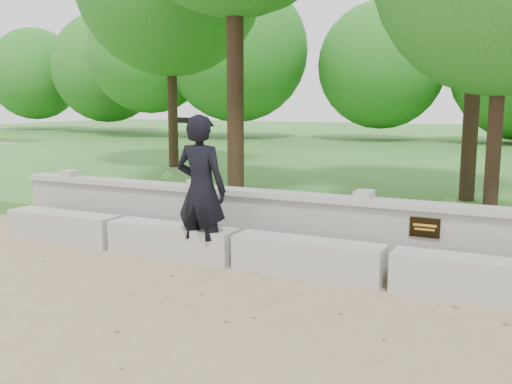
# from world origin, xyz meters

# --- Properties ---
(ground) EXTENTS (80.00, 80.00, 0.00)m
(ground) POSITION_xyz_m (0.00, 0.00, 0.00)
(ground) COLOR tan
(ground) RESTS_ON ground
(lawn) EXTENTS (40.00, 22.00, 0.25)m
(lawn) POSITION_xyz_m (0.00, 14.00, 0.12)
(lawn) COLOR #3B6A26
(lawn) RESTS_ON ground
(concrete_bench) EXTENTS (11.90, 0.45, 0.45)m
(concrete_bench) POSITION_xyz_m (0.00, 1.90, 0.22)
(concrete_bench) COLOR #AAA7A0
(concrete_bench) RESTS_ON ground
(parapet_wall) EXTENTS (12.50, 0.35, 0.90)m
(parapet_wall) POSITION_xyz_m (0.00, 2.60, 0.46)
(parapet_wall) COLOR #9F9D97
(parapet_wall) RESTS_ON ground
(man_main) EXTENTS (0.72, 0.65, 1.97)m
(man_main) POSITION_xyz_m (-2.46, 1.80, 0.99)
(man_main) COLOR black
(man_main) RESTS_ON ground
(shrub_a) EXTENTS (0.32, 0.26, 0.51)m
(shrub_a) POSITION_xyz_m (-5.17, 4.92, 0.51)
(shrub_a) COLOR #387728
(shrub_a) RESTS_ON lawn
(shrub_b) EXTENTS (0.37, 0.41, 0.61)m
(shrub_b) POSITION_xyz_m (0.42, 3.30, 0.56)
(shrub_b) COLOR #387728
(shrub_b) RESTS_ON lawn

